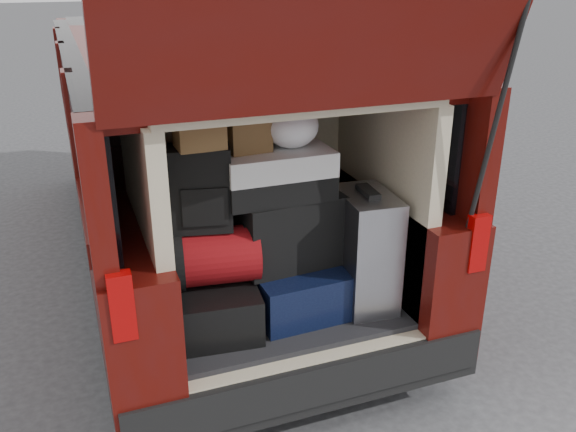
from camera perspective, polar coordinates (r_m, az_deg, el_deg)
name	(u,v)px	position (r m, az deg, el deg)	size (l,w,h in m)	color
ground	(291,406)	(3.58, 0.27, -17.39)	(80.00, 80.00, 0.00)	#353537
minivan	(205,159)	(4.73, -7.76, 5.32)	(1.90, 5.35, 2.77)	black
load_floor	(274,339)	(3.62, -1.30, -11.42)	(1.24, 1.05, 0.55)	black
black_hardshell	(211,300)	(3.24, -7.25, -7.85)	(0.45, 0.62, 0.25)	black
navy_hardshell	(292,284)	(3.36, 0.34, -6.36)	(0.48, 0.59, 0.26)	black
silver_roller	(365,250)	(3.32, 7.20, -3.15)	(0.27, 0.43, 0.64)	silver
red_duffel	(214,256)	(3.09, -6.94, -3.71)	(0.45, 0.29, 0.29)	maroon
black_soft_case	(289,229)	(3.23, 0.11, -1.24)	(0.54, 0.32, 0.39)	black
backpack	(201,188)	(2.98, -8.19, 2.58)	(0.29, 0.18, 0.42)	black
twotone_duffel	(277,175)	(3.07, -1.03, 3.86)	(0.56, 0.29, 0.25)	silver
grocery_sack_lower	(199,126)	(2.87, -8.36, 8.30)	(0.22, 0.18, 0.20)	brown
grocery_sack_upper	(247,130)	(3.03, -3.90, 8.04)	(0.21, 0.17, 0.21)	brown
plastic_bag_center	(292,126)	(3.07, 0.35, 8.39)	(0.27, 0.25, 0.22)	white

